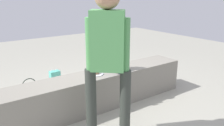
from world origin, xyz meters
The scene contains 12 objects.
ground_plane centered at (0.00, 0.00, 0.00)m, with size 12.00×12.00×0.00m, color gray.
concrete_ledge centered at (0.00, 0.00, 0.26)m, with size 2.88×0.46×0.52m, color gray.
child_seated centered at (0.25, -0.03, 0.73)m, with size 0.28×0.32×0.48m.
adult_standing centered at (-0.37, -0.72, 1.05)m, with size 0.42×0.39×1.74m.
cake_plate centered at (-0.10, -0.02, 0.54)m, with size 0.22×0.22×0.07m.
gift_bag centered at (-0.22, 1.24, 0.13)m, with size 0.19×0.12×0.28m.
railing_post centered at (0.83, 1.07, 0.51)m, with size 0.36×0.36×1.31m.
water_bottle_near_gift centered at (1.20, 1.06, 0.09)m, with size 0.06×0.06×0.19m.
water_bottle_far_side centered at (0.99, 0.44, 0.08)m, with size 0.07×0.07×0.18m.
party_cup_red centered at (-0.14, 0.88, 0.05)m, with size 0.09×0.09×0.09m, color red.
cake_box_white centered at (-1.20, 0.91, 0.06)m, with size 0.30×0.32×0.12m, color white.
handbag_black_leather centered at (-0.78, 0.93, 0.11)m, with size 0.30×0.11×0.32m.
Camera 1 is at (-1.73, -2.70, 1.63)m, focal length 37.25 mm.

